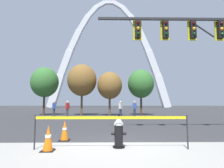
{
  "coord_description": "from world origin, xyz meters",
  "views": [
    {
      "loc": [
        -0.14,
        -6.25,
        1.33
      ],
      "look_at": [
        0.05,
        5.0,
        2.5
      ],
      "focal_mm": 30.26,
      "sensor_mm": 36.0,
      "label": 1
    }
  ],
  "objects_px": {
    "monument_arch": "(109,59)",
    "traffic_cone_by_hydrant": "(48,138)",
    "traffic_signal_gantry": "(202,42)",
    "pedestrian_near_trees": "(121,109)",
    "fire_hydrant": "(119,132)",
    "pedestrian_standing_center": "(67,109)",
    "traffic_cone_mid_sidewalk": "(65,130)",
    "pedestrian_walking_left": "(54,109)",
    "pedestrian_walking_right": "(135,109)"
  },
  "relations": [
    {
      "from": "pedestrian_walking_left",
      "to": "pedestrian_standing_center",
      "type": "distance_m",
      "value": 1.21
    },
    {
      "from": "monument_arch",
      "to": "pedestrian_near_trees",
      "type": "bearing_deg",
      "value": -88.85
    },
    {
      "from": "traffic_cone_by_hydrant",
      "to": "monument_arch",
      "type": "xyz_separation_m",
      "value": [
        1.84,
        59.97,
        16.69
      ]
    },
    {
      "from": "traffic_cone_by_hydrant",
      "to": "traffic_signal_gantry",
      "type": "xyz_separation_m",
      "value": [
        6.37,
        3.67,
        4.05
      ]
    },
    {
      "from": "pedestrian_walking_left",
      "to": "pedestrian_walking_right",
      "type": "xyz_separation_m",
      "value": [
        7.59,
        1.23,
        0.0
      ]
    },
    {
      "from": "pedestrian_standing_center",
      "to": "traffic_signal_gantry",
      "type": "bearing_deg",
      "value": -45.07
    },
    {
      "from": "traffic_cone_mid_sidewalk",
      "to": "monument_arch",
      "type": "xyz_separation_m",
      "value": [
        1.74,
        58.42,
        16.69
      ]
    },
    {
      "from": "fire_hydrant",
      "to": "pedestrian_near_trees",
      "type": "height_order",
      "value": "pedestrian_near_trees"
    },
    {
      "from": "traffic_cone_mid_sidewalk",
      "to": "pedestrian_walking_right",
      "type": "xyz_separation_m",
      "value": [
        4.15,
        11.74,
        0.46
      ]
    },
    {
      "from": "traffic_cone_by_hydrant",
      "to": "monument_arch",
      "type": "distance_m",
      "value": 62.28
    },
    {
      "from": "monument_arch",
      "to": "pedestrian_walking_left",
      "type": "xyz_separation_m",
      "value": [
        -5.18,
        -47.91,
        -16.23
      ]
    },
    {
      "from": "fire_hydrant",
      "to": "monument_arch",
      "type": "xyz_separation_m",
      "value": [
        -0.16,
        59.58,
        16.58
      ]
    },
    {
      "from": "traffic_cone_by_hydrant",
      "to": "pedestrian_standing_center",
      "type": "bearing_deg",
      "value": 99.91
    },
    {
      "from": "traffic_cone_by_hydrant",
      "to": "pedestrian_walking_left",
      "type": "height_order",
      "value": "pedestrian_walking_left"
    },
    {
      "from": "traffic_signal_gantry",
      "to": "pedestrian_walking_right",
      "type": "relative_size",
      "value": 4.92
    },
    {
      "from": "traffic_cone_by_hydrant",
      "to": "pedestrian_walking_right",
      "type": "distance_m",
      "value": 13.96
    },
    {
      "from": "traffic_cone_mid_sidewalk",
      "to": "pedestrian_standing_center",
      "type": "height_order",
      "value": "pedestrian_standing_center"
    },
    {
      "from": "traffic_cone_mid_sidewalk",
      "to": "pedestrian_standing_center",
      "type": "distance_m",
      "value": 10.89
    },
    {
      "from": "fire_hydrant",
      "to": "traffic_cone_mid_sidewalk",
      "type": "xyz_separation_m",
      "value": [
        -1.9,
        1.15,
        -0.11
      ]
    },
    {
      "from": "pedestrian_standing_center",
      "to": "pedestrian_walking_right",
      "type": "distance_m",
      "value": 6.48
    },
    {
      "from": "fire_hydrant",
      "to": "pedestrian_near_trees",
      "type": "relative_size",
      "value": 0.62
    },
    {
      "from": "fire_hydrant",
      "to": "pedestrian_standing_center",
      "type": "bearing_deg",
      "value": 109.31
    },
    {
      "from": "traffic_cone_by_hydrant",
      "to": "traffic_signal_gantry",
      "type": "height_order",
      "value": "traffic_signal_gantry"
    },
    {
      "from": "fire_hydrant",
      "to": "traffic_cone_by_hydrant",
      "type": "distance_m",
      "value": 2.05
    },
    {
      "from": "pedestrian_standing_center",
      "to": "pedestrian_near_trees",
      "type": "relative_size",
      "value": 1.0
    },
    {
      "from": "fire_hydrant",
      "to": "traffic_signal_gantry",
      "type": "height_order",
      "value": "traffic_signal_gantry"
    },
    {
      "from": "traffic_cone_mid_sidewalk",
      "to": "pedestrian_standing_center",
      "type": "xyz_separation_m",
      "value": [
        -2.23,
        10.64,
        0.46
      ]
    },
    {
      "from": "traffic_cone_mid_sidewalk",
      "to": "pedestrian_walking_left",
      "type": "height_order",
      "value": "pedestrian_walking_left"
    },
    {
      "from": "pedestrian_walking_right",
      "to": "traffic_cone_by_hydrant",
      "type": "bearing_deg",
      "value": -107.74
    },
    {
      "from": "traffic_cone_by_hydrant",
      "to": "pedestrian_walking_left",
      "type": "bearing_deg",
      "value": 105.45
    },
    {
      "from": "traffic_signal_gantry",
      "to": "pedestrian_near_trees",
      "type": "distance_m",
      "value": 10.02
    },
    {
      "from": "monument_arch",
      "to": "pedestrian_walking_right",
      "type": "relative_size",
      "value": 26.73
    },
    {
      "from": "pedestrian_walking_left",
      "to": "pedestrian_walking_right",
      "type": "bearing_deg",
      "value": 9.18
    },
    {
      "from": "traffic_cone_by_hydrant",
      "to": "traffic_signal_gantry",
      "type": "bearing_deg",
      "value": 29.94
    },
    {
      "from": "traffic_signal_gantry",
      "to": "pedestrian_standing_center",
      "type": "distance_m",
      "value": 12.56
    },
    {
      "from": "pedestrian_walking_right",
      "to": "pedestrian_near_trees",
      "type": "bearing_deg",
      "value": -146.19
    },
    {
      "from": "traffic_signal_gantry",
      "to": "pedestrian_near_trees",
      "type": "bearing_deg",
      "value": 112.41
    },
    {
      "from": "traffic_cone_by_hydrant",
      "to": "pedestrian_walking_right",
      "type": "xyz_separation_m",
      "value": [
        4.25,
        13.29,
        0.46
      ]
    },
    {
      "from": "fire_hydrant",
      "to": "pedestrian_standing_center",
      "type": "xyz_separation_m",
      "value": [
        -4.14,
        11.8,
        0.35
      ]
    },
    {
      "from": "pedestrian_walking_right",
      "to": "monument_arch",
      "type": "bearing_deg",
      "value": 92.95
    },
    {
      "from": "fire_hydrant",
      "to": "pedestrian_walking_left",
      "type": "bearing_deg",
      "value": 114.59
    },
    {
      "from": "traffic_cone_by_hydrant",
      "to": "traffic_signal_gantry",
      "type": "distance_m",
      "value": 8.39
    },
    {
      "from": "traffic_cone_by_hydrant",
      "to": "pedestrian_near_trees",
      "type": "distance_m",
      "value": 12.64
    },
    {
      "from": "traffic_cone_mid_sidewalk",
      "to": "monument_arch",
      "type": "height_order",
      "value": "monument_arch"
    },
    {
      "from": "traffic_cone_mid_sidewalk",
      "to": "traffic_cone_by_hydrant",
      "type": "bearing_deg",
      "value": -93.79
    },
    {
      "from": "traffic_cone_mid_sidewalk",
      "to": "pedestrian_near_trees",
      "type": "distance_m",
      "value": 11.11
    },
    {
      "from": "fire_hydrant",
      "to": "pedestrian_walking_left",
      "type": "xyz_separation_m",
      "value": [
        -5.34,
        11.67,
        0.35
      ]
    },
    {
      "from": "monument_arch",
      "to": "traffic_cone_by_hydrant",
      "type": "bearing_deg",
      "value": -91.76
    },
    {
      "from": "traffic_cone_mid_sidewalk",
      "to": "traffic_signal_gantry",
      "type": "relative_size",
      "value": 0.09
    },
    {
      "from": "traffic_signal_gantry",
      "to": "monument_arch",
      "type": "distance_m",
      "value": 57.88
    }
  ]
}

